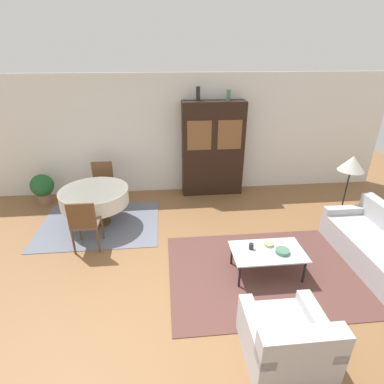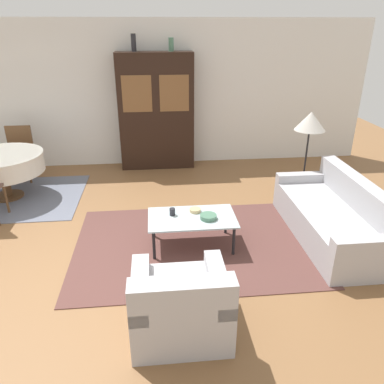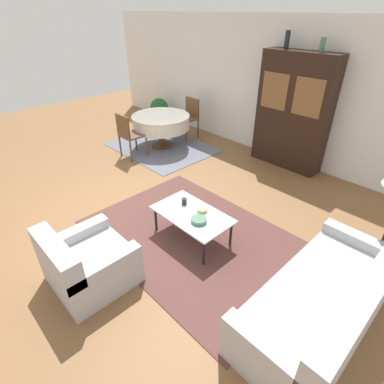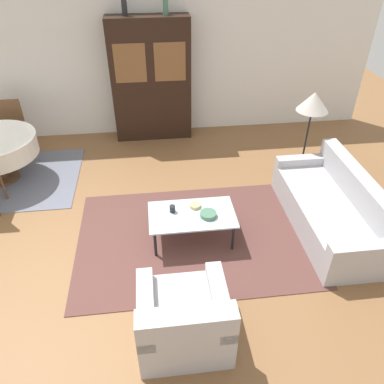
{
  "view_description": "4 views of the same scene",
  "coord_description": "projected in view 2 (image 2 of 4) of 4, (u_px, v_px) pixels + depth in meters",
  "views": [
    {
      "loc": [
        -0.24,
        -3.14,
        3.11
      ],
      "look_at": [
        0.2,
        1.4,
        0.95
      ],
      "focal_mm": 28.0,
      "sensor_mm": 36.0,
      "label": 1
    },
    {
      "loc": [
        0.82,
        -3.68,
        2.58
      ],
      "look_at": [
        1.24,
        0.38,
        0.75
      ],
      "focal_mm": 35.0,
      "sensor_mm": 36.0,
      "label": 2
    },
    {
      "loc": [
        3.59,
        -1.88,
        2.77
      ],
      "look_at": [
        1.24,
        0.38,
        0.75
      ],
      "focal_mm": 28.0,
      "sensor_mm": 36.0,
      "label": 3
    },
    {
      "loc": [
        0.8,
        -3.21,
        3.36
      ],
      "look_at": [
        1.24,
        0.38,
        0.75
      ],
      "focal_mm": 35.0,
      "sensor_mm": 36.0,
      "label": 4
    }
  ],
  "objects": [
    {
      "name": "vase_short",
      "position": [
        171.0,
        44.0,
        6.57
      ],
      "size": [
        0.09,
        0.09,
        0.23
      ],
      "color": "#4C7A60",
      "rests_on": "display_cabinet"
    },
    {
      "name": "floor_lamp",
      "position": [
        310.0,
        124.0,
        5.7
      ],
      "size": [
        0.47,
        0.47,
        1.38
      ],
      "color": "black",
      "rests_on": "ground_plane"
    },
    {
      "name": "dining_chair_far",
      "position": [
        19.0,
        149.0,
        6.67
      ],
      "size": [
        0.44,
        0.44,
        0.93
      ],
      "rotation": [
        0.0,
        0.0,
        3.14
      ],
      "color": "brown",
      "rests_on": "dining_rug"
    },
    {
      "name": "couch",
      "position": [
        335.0,
        218.0,
        4.86
      ],
      "size": [
        0.88,
        2.03,
        0.78
      ],
      "rotation": [
        0.0,
        0.0,
        1.57
      ],
      "color": "#B2B2B7",
      "rests_on": "ground_plane"
    },
    {
      "name": "ground_plane",
      "position": [
        89.0,
        269.0,
        4.32
      ],
      "size": [
        14.0,
        14.0,
        0.0
      ],
      "primitive_type": "plane",
      "color": "brown"
    },
    {
      "name": "wall_back",
      "position": [
        109.0,
        96.0,
        7.06
      ],
      "size": [
        10.0,
        0.06,
        2.7
      ],
      "color": "white",
      "rests_on": "ground_plane"
    },
    {
      "name": "dining_table",
      "position": [
        1.0,
        164.0,
        5.87
      ],
      "size": [
        1.29,
        1.29,
        0.72
      ],
      "color": "brown",
      "rests_on": "dining_rug"
    },
    {
      "name": "vase_tall",
      "position": [
        134.0,
        43.0,
        6.5
      ],
      "size": [
        0.09,
        0.09,
        0.29
      ],
      "color": "#232328",
      "rests_on": "display_cabinet"
    },
    {
      "name": "display_cabinet",
      "position": [
        156.0,
        112.0,
        7.03
      ],
      "size": [
        1.39,
        0.4,
        2.14
      ],
      "color": "black",
      "rests_on": "ground_plane"
    },
    {
      "name": "bowl",
      "position": [
        208.0,
        217.0,
        4.56
      ],
      "size": [
        0.2,
        0.2,
        0.05
      ],
      "color": "#4C7A60",
      "rests_on": "coffee_table"
    },
    {
      "name": "bowl_small",
      "position": [
        195.0,
        210.0,
        4.73
      ],
      "size": [
        0.14,
        0.14,
        0.04
      ],
      "color": "tan",
      "rests_on": "coffee_table"
    },
    {
      "name": "armchair",
      "position": [
        180.0,
        305.0,
        3.35
      ],
      "size": [
        0.86,
        0.86,
        0.76
      ],
      "color": "#B2B2B7",
      "rests_on": "ground_plane"
    },
    {
      "name": "cup",
      "position": [
        172.0,
        212.0,
        4.64
      ],
      "size": [
        0.07,
        0.07,
        0.09
      ],
      "color": "#232328",
      "rests_on": "coffee_table"
    },
    {
      "name": "area_rug",
      "position": [
        194.0,
        244.0,
        4.79
      ],
      "size": [
        3.01,
        2.12,
        0.01
      ],
      "color": "brown",
      "rests_on": "ground_plane"
    },
    {
      "name": "dining_rug",
      "position": [
        10.0,
        198.0,
        6.07
      ],
      "size": [
        2.28,
        1.75,
        0.01
      ],
      "color": "slate",
      "rests_on": "ground_plane"
    },
    {
      "name": "coffee_table",
      "position": [
        192.0,
        220.0,
        4.62
      ],
      "size": [
        1.08,
        0.64,
        0.4
      ],
      "color": "black",
      "rests_on": "area_rug"
    }
  ]
}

